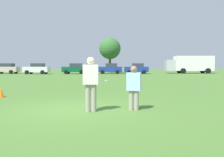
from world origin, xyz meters
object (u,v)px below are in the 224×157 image
object	(u,v)px
player_thrower	(91,81)
frisbee	(104,81)
parked_car_far_right	(136,68)
box_truck	(190,64)
parked_car_mid_right	(75,69)
player_defender	(134,86)
traffic_cone	(1,92)
parked_car_near_right	(110,68)
parked_car_center	(37,69)
parked_car_mid_left	(6,68)

from	to	relation	value
player_thrower	frisbee	distance (m)	0.49
parked_car_far_right	box_truck	bearing A→B (deg)	8.91
player_thrower	parked_car_far_right	size ratio (longest dim) A/B	0.41
box_truck	parked_car_mid_right	bearing A→B (deg)	-174.75
frisbee	parked_car_far_right	bearing A→B (deg)	80.14
parked_car_far_right	frisbee	bearing A→B (deg)	-99.86
player_defender	box_truck	distance (m)	38.31
traffic_cone	parked_car_near_right	distance (m)	31.09
parked_car_center	parked_car_mid_right	size ratio (longest dim) A/B	1.00
player_defender	parked_car_near_right	size ratio (longest dim) A/B	0.35
traffic_cone	player_defender	bearing A→B (deg)	-30.44
frisbee	parked_car_mid_right	size ratio (longest dim) A/B	0.06
frisbee	parked_car_near_right	world-z (taller)	parked_car_near_right
player_thrower	box_truck	size ratio (longest dim) A/B	0.20
parked_car_mid_right	parked_car_far_right	world-z (taller)	same
parked_car_center	parked_car_far_right	world-z (taller)	same
parked_car_mid_right	box_truck	world-z (taller)	box_truck
player_defender	frisbee	world-z (taller)	player_defender
player_defender	traffic_cone	bearing A→B (deg)	149.56
player_defender	parked_car_mid_right	world-z (taller)	parked_car_mid_right
traffic_cone	parked_car_center	size ratio (longest dim) A/B	0.11
parked_car_near_right	parked_car_center	bearing A→B (deg)	-175.30
parked_car_mid_left	box_truck	size ratio (longest dim) A/B	0.50
parked_car_mid_left	box_truck	xyz separation A→B (m)	(33.00, 0.70, 0.83)
player_defender	player_thrower	bearing A→B (deg)	-170.84
parked_car_near_right	parked_car_far_right	distance (m)	4.60
parked_car_center	box_truck	distance (m)	27.36
traffic_cone	player_thrower	bearing A→B (deg)	-39.65
frisbee	parked_car_mid_right	world-z (taller)	parked_car_mid_right
player_thrower	parked_car_mid_right	size ratio (longest dim) A/B	0.41
player_thrower	parked_car_mid_right	distance (m)	33.87
parked_car_far_right	traffic_cone	bearing A→B (deg)	-109.52
parked_car_mid_left	parked_car_far_right	bearing A→B (deg)	-2.21
parked_car_center	parked_car_far_right	xyz separation A→B (m)	(17.14, 0.79, 0.00)
parked_car_mid_right	parked_car_center	bearing A→B (deg)	-175.87
parked_car_center	parked_car_near_right	world-z (taller)	same
player_thrower	parked_car_mid_left	xyz separation A→B (m)	(-16.61, 34.79, -0.07)
player_thrower	parked_car_near_right	world-z (taller)	parked_car_near_right
player_thrower	player_defender	distance (m)	1.46
traffic_cone	parked_car_far_right	size ratio (longest dim) A/B	0.11
parked_car_mid_right	parked_car_far_right	xyz separation A→B (m)	(10.73, 0.33, 0.00)
parked_car_mid_right	parked_car_far_right	bearing A→B (deg)	1.76
traffic_cone	box_truck	distance (m)	38.06
parked_car_mid_left	parked_car_center	world-z (taller)	same
parked_car_mid_right	parked_car_mid_left	bearing A→B (deg)	174.31
parked_car_mid_left	box_truck	distance (m)	33.02
parked_car_center	parked_car_near_right	size ratio (longest dim) A/B	1.00
player_defender	frisbee	bearing A→B (deg)	-179.94
player_thrower	traffic_cone	size ratio (longest dim) A/B	3.68
parked_car_center	parked_car_mid_right	distance (m)	6.42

